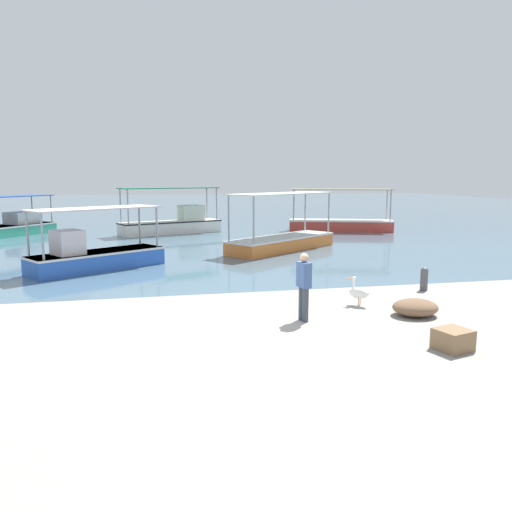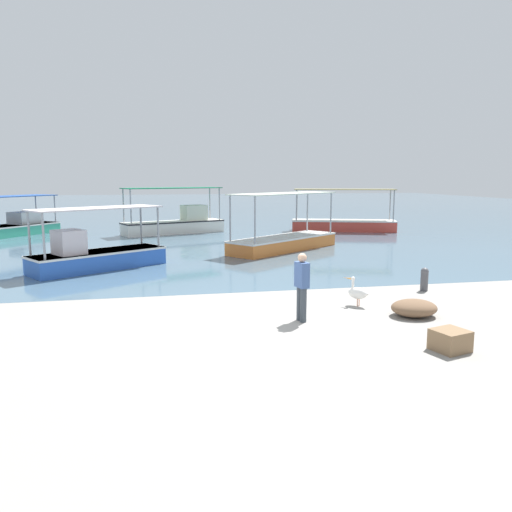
{
  "view_description": "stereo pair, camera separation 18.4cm",
  "coord_description": "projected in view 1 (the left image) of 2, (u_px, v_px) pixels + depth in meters",
  "views": [
    {
      "loc": [
        -2.51,
        -11.72,
        3.5
      ],
      "look_at": [
        0.83,
        4.24,
        0.92
      ],
      "focal_mm": 35.0,
      "sensor_mm": 36.0,
      "label": 1
    },
    {
      "loc": [
        -2.33,
        -11.75,
        3.5
      ],
      "look_at": [
        0.83,
        4.24,
        0.92
      ],
      "focal_mm": 35.0,
      "sensor_mm": 36.0,
      "label": 2
    }
  ],
  "objects": [
    {
      "name": "fishing_boat_outer",
      "position": [
        340.0,
        223.0,
        32.81
      ],
      "size": [
        6.9,
        3.59,
        2.75
      ],
      "color": "#CD4235",
      "rests_on": "harbor_water"
    },
    {
      "name": "fishing_boat_center",
      "position": [
        3.0,
        227.0,
        29.72
      ],
      "size": [
        5.64,
        6.7,
        2.39
      ],
      "color": "teal",
      "rests_on": "harbor_water"
    },
    {
      "name": "harbor_water",
      "position": [
        173.0,
        207.0,
        58.78
      ],
      "size": [
        110.0,
        90.0,
        0.0
      ],
      "primitive_type": "cube",
      "color": "#486578",
      "rests_on": "ground"
    },
    {
      "name": "fishing_boat_far_left",
      "position": [
        174.0,
        223.0,
        31.33
      ],
      "size": [
        6.55,
        3.84,
        2.86
      ],
      "color": "white",
      "rests_on": "harbor_water"
    },
    {
      "name": "pelican",
      "position": [
        358.0,
        292.0,
        13.71
      ],
      "size": [
        0.59,
        0.69,
        0.8
      ],
      "color": "#E0997A",
      "rests_on": "ground"
    },
    {
      "name": "fisherman_standing",
      "position": [
        304.0,
        285.0,
        12.16
      ],
      "size": [
        0.3,
        0.44,
        1.69
      ],
      "color": "#3A434B",
      "rests_on": "ground"
    },
    {
      "name": "net_pile",
      "position": [
        415.0,
        308.0,
        12.73
      ],
      "size": [
        1.18,
        1.0,
        0.43
      ],
      "primitive_type": "ellipsoid",
      "color": "brown",
      "rests_on": "ground"
    },
    {
      "name": "fishing_boat_near_left",
      "position": [
        94.0,
        255.0,
        18.97
      ],
      "size": [
        5.15,
        4.16,
        2.36
      ],
      "color": "blue",
      "rests_on": "harbor_water"
    },
    {
      "name": "cargo_crate",
      "position": [
        453.0,
        340.0,
        10.2
      ],
      "size": [
        0.8,
        0.78,
        0.43
      ],
      "primitive_type": "cube",
      "rotation": [
        0.0,
        0.0,
        0.29
      ],
      "color": "olive",
      "rests_on": "ground"
    },
    {
      "name": "ground",
      "position": [
        258.0,
        320.0,
        12.38
      ],
      "size": [
        120.0,
        120.0,
        0.0
      ],
      "primitive_type": "plane",
      "color": "gray"
    },
    {
      "name": "mooring_bollard",
      "position": [
        424.0,
        278.0,
        15.55
      ],
      "size": [
        0.24,
        0.24,
        0.73
      ],
      "color": "#47474C",
      "rests_on": "ground"
    },
    {
      "name": "fishing_boat_near_right",
      "position": [
        282.0,
        239.0,
        24.18
      ],
      "size": [
        6.2,
        5.32,
        2.75
      ],
      "color": "orange",
      "rests_on": "harbor_water"
    }
  ]
}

